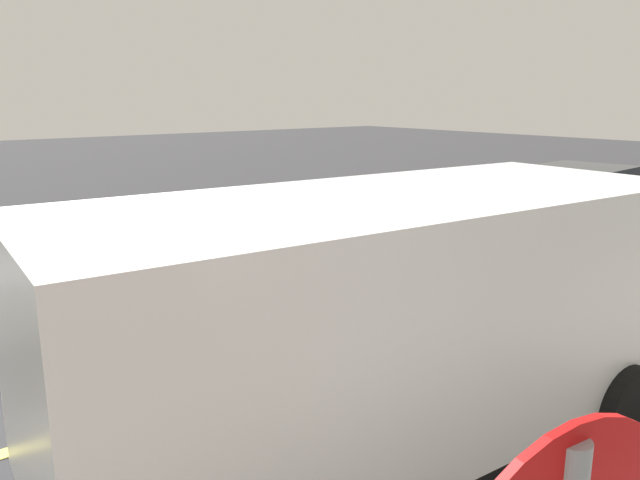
# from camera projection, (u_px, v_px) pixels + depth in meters

# --- Properties ---
(ground_plane) EXTENTS (80.00, 80.00, 0.00)m
(ground_plane) POSITION_uv_depth(u_px,v_px,m) (66.00, 435.00, 5.48)
(ground_plane) COLOR #2D2D30
(lane_marking_centre) EXTENTS (28.00, 0.16, 0.01)m
(lane_marking_centre) POSITION_uv_depth(u_px,v_px,m) (331.00, 350.00, 7.28)
(lane_marking_centre) COLOR #E0D14C
(white_van) EXTENTS (5.33, 2.57, 2.20)m
(white_van) POSITION_uv_depth(u_px,v_px,m) (382.00, 314.00, 4.81)
(white_van) COLOR white
(white_van) RESTS_ON ground_plane
(car_red_far_lane) EXTENTS (4.26, 2.30, 1.59)m
(car_red_far_lane) POSITION_uv_depth(u_px,v_px,m) (579.00, 207.00, 12.01)
(car_red_far_lane) COLOR red
(car_red_far_lane) RESTS_ON ground_plane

